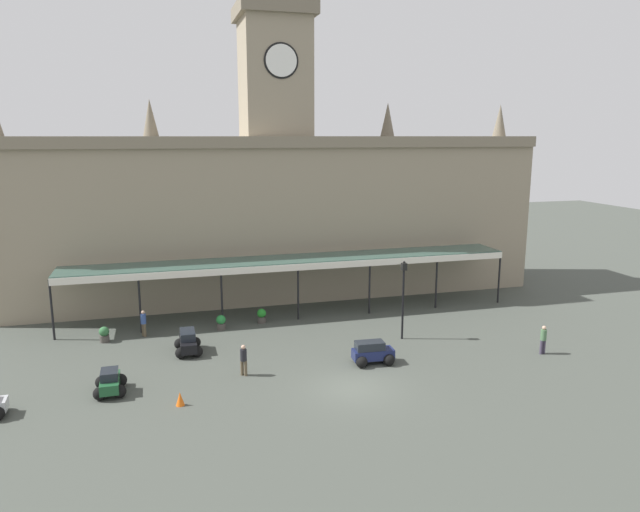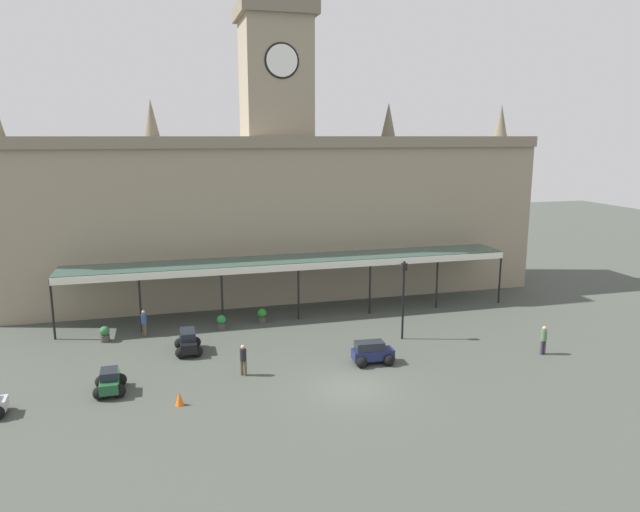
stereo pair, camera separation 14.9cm
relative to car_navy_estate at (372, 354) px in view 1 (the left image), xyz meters
The scene contains 14 objects.
ground_plane 3.53m from the car_navy_estate, 126.64° to the right, with size 140.00×140.00×0.00m, color #434841.
station_building 17.15m from the car_navy_estate, 97.49° to the left, with size 40.13×7.11×21.57m.
entrance_canopy 10.75m from the car_navy_estate, 101.71° to the left, with size 30.88×3.26×3.95m.
car_navy_estate is the anchor object (origin of this frame).
car_black_estate 10.59m from the car_navy_estate, 155.66° to the left, with size 1.54×2.25×1.27m.
car_green_sedan 13.58m from the car_navy_estate, behind, with size 1.54×2.06×1.19m.
pedestrian_near_entrance 14.54m from the car_navy_estate, 146.69° to the left, with size 0.34×0.37×1.67m.
pedestrian_beside_cars 10.01m from the car_navy_estate, ahead, with size 0.38×0.34×1.67m.
pedestrian_crossing_forecourt 7.04m from the car_navy_estate, behind, with size 0.34×0.34×1.67m.
victorian_lamppost 5.18m from the car_navy_estate, 45.83° to the left, with size 0.30×0.30×4.91m.
traffic_cone 10.65m from the car_navy_estate, 166.78° to the right, with size 0.40×0.40×0.66m, color orange.
planter_near_kerb 9.84m from the car_navy_estate, 117.97° to the left, with size 0.60×0.60×0.96m.
planter_forecourt_centre 16.30m from the car_navy_estate, 152.43° to the left, with size 0.60×0.60×0.96m.
planter_by_canopy 10.89m from the car_navy_estate, 132.71° to the left, with size 0.60×0.60×0.96m.
Camera 1 is at (-8.74, -25.60, 12.25)m, focal length 32.83 mm.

